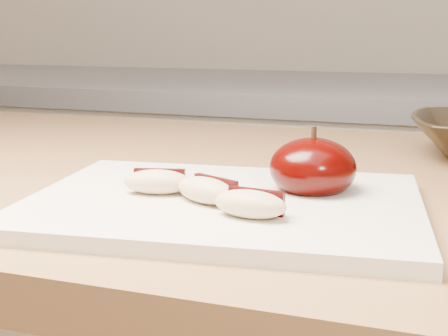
% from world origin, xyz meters
% --- Properties ---
extents(back_cabinet, '(2.40, 0.62, 0.94)m').
position_xyz_m(back_cabinet, '(0.00, 1.20, 0.47)').
color(back_cabinet, silver).
rests_on(back_cabinet, ground).
extents(cutting_board, '(0.35, 0.27, 0.01)m').
position_xyz_m(cutting_board, '(0.04, 0.35, 0.91)').
color(cutting_board, silver).
rests_on(cutting_board, island_counter).
extents(apple_half, '(0.08, 0.08, 0.06)m').
position_xyz_m(apple_half, '(0.10, 0.40, 0.93)').
color(apple_half, black).
rests_on(apple_half, cutting_board).
extents(apple_wedge_a, '(0.06, 0.04, 0.02)m').
position_xyz_m(apple_wedge_a, '(-0.02, 0.34, 0.92)').
color(apple_wedge_a, '#D3B985').
rests_on(apple_wedge_a, cutting_board).
extents(apple_wedge_b, '(0.06, 0.05, 0.02)m').
position_xyz_m(apple_wedge_b, '(0.03, 0.33, 0.92)').
color(apple_wedge_b, '#D3B985').
rests_on(apple_wedge_b, cutting_board).
extents(apple_wedge_c, '(0.06, 0.03, 0.02)m').
position_xyz_m(apple_wedge_c, '(0.08, 0.30, 0.92)').
color(apple_wedge_c, '#D3B985').
rests_on(apple_wedge_c, cutting_board).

